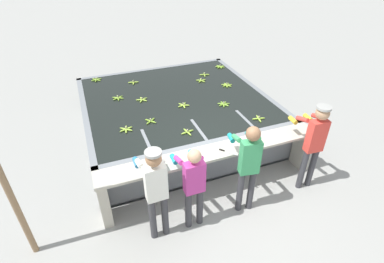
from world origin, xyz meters
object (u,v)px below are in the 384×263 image
(banana_bunch_floating_5, at_px, (224,104))
(banana_bunch_floating_6, at_px, (133,82))
(banana_bunch_floating_9, at_px, (96,80))
(banana_bunch_floating_11, at_px, (220,67))
(worker_1, at_px, (193,182))
(worker_2, at_px, (249,162))
(worker_0, at_px, (156,186))
(worker_3, at_px, (314,139))
(knife_0, at_px, (226,151))
(support_post_left, at_px, (0,173))
(banana_bunch_floating_7, at_px, (151,121))
(banana_bunch_floating_8, at_px, (118,98))
(banana_bunch_floating_0, at_px, (259,119))
(banana_bunch_floating_13, at_px, (204,75))
(banana_bunch_floating_12, at_px, (183,105))
(banana_bunch_floating_2, at_px, (187,132))
(banana_bunch_floating_4, at_px, (142,100))
(banana_bunch_floating_10, at_px, (126,129))
(banana_bunch_floating_1, at_px, (227,85))
(banana_bunch_floating_3, at_px, (201,80))

(banana_bunch_floating_5, distance_m, banana_bunch_floating_6, 2.50)
(banana_bunch_floating_9, xyz_separation_m, banana_bunch_floating_11, (3.41, -0.34, -0.00))
(worker_1, distance_m, worker_2, 0.97)
(worker_0, height_order, worker_3, worker_3)
(knife_0, xyz_separation_m, support_post_left, (-3.30, -0.12, 0.66))
(worker_0, height_order, banana_bunch_floating_7, worker_0)
(banana_bunch_floating_7, distance_m, support_post_left, 2.89)
(banana_bunch_floating_8, distance_m, support_post_left, 3.48)
(worker_2, relative_size, banana_bunch_floating_0, 6.14)
(banana_bunch_floating_5, bearing_deg, banana_bunch_floating_9, 136.13)
(banana_bunch_floating_13, distance_m, knife_0, 3.40)
(banana_bunch_floating_5, distance_m, banana_bunch_floating_7, 1.71)
(banana_bunch_floating_6, bearing_deg, banana_bunch_floating_5, -49.20)
(worker_0, bearing_deg, banana_bunch_floating_9, 94.69)
(support_post_left, bearing_deg, banana_bunch_floating_6, 56.25)
(banana_bunch_floating_5, bearing_deg, banana_bunch_floating_12, 162.13)
(banana_bunch_floating_2, xyz_separation_m, banana_bunch_floating_4, (-0.50, 1.63, -0.00))
(banana_bunch_floating_0, bearing_deg, support_post_left, -168.92)
(banana_bunch_floating_6, relative_size, banana_bunch_floating_12, 1.02)
(worker_1, bearing_deg, banana_bunch_floating_13, 64.43)
(banana_bunch_floating_5, bearing_deg, banana_bunch_floating_0, -64.38)
(worker_1, height_order, banana_bunch_floating_8, worker_1)
(worker_3, relative_size, banana_bunch_floating_2, 6.27)
(banana_bunch_floating_7, relative_size, banana_bunch_floating_11, 0.85)
(banana_bunch_floating_11, bearing_deg, banana_bunch_floating_2, -126.01)
(worker_3, relative_size, banana_bunch_floating_10, 6.27)
(worker_1, height_order, banana_bunch_floating_1, worker_1)
(banana_bunch_floating_2, relative_size, support_post_left, 0.09)
(banana_bunch_floating_3, distance_m, banana_bunch_floating_8, 2.19)
(worker_0, height_order, banana_bunch_floating_4, worker_0)
(banana_bunch_floating_8, distance_m, banana_bunch_floating_9, 1.29)
(banana_bunch_floating_9, bearing_deg, banana_bunch_floating_5, -43.87)
(banana_bunch_floating_13, bearing_deg, banana_bunch_floating_8, -167.60)
(banana_bunch_floating_2, relative_size, banana_bunch_floating_6, 1.00)
(worker_0, height_order, worker_1, worker_0)
(support_post_left, bearing_deg, knife_0, 2.17)
(banana_bunch_floating_1, relative_size, banana_bunch_floating_11, 1.00)
(banana_bunch_floating_7, bearing_deg, banana_bunch_floating_5, 3.77)
(knife_0, bearing_deg, banana_bunch_floating_12, 93.84)
(worker_3, height_order, banana_bunch_floating_7, worker_3)
(banana_bunch_floating_4, distance_m, banana_bunch_floating_11, 2.82)
(worker_1, bearing_deg, banana_bunch_floating_8, 100.77)
(banana_bunch_floating_10, bearing_deg, worker_0, -87.05)
(banana_bunch_floating_2, height_order, banana_bunch_floating_4, same)
(banana_bunch_floating_7, relative_size, banana_bunch_floating_12, 0.86)
(banana_bunch_floating_5, xyz_separation_m, banana_bunch_floating_13, (0.26, 1.69, 0.00))
(banana_bunch_floating_5, relative_size, banana_bunch_floating_10, 1.00)
(banana_bunch_floating_9, height_order, knife_0, banana_bunch_floating_9)
(banana_bunch_floating_2, relative_size, banana_bunch_floating_12, 1.02)
(worker_1, xyz_separation_m, worker_2, (0.96, -0.00, 0.12))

